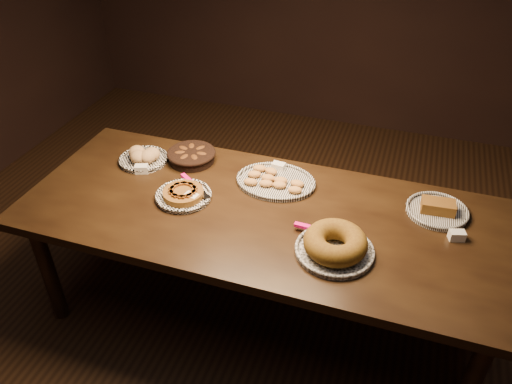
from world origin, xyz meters
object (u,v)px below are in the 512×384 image
(madeleine_platter, at_px, (275,181))
(bundt_cake_plate, at_px, (335,245))
(apple_tart_plate, at_px, (184,194))
(buffet_table, at_px, (260,222))

(madeleine_platter, height_order, bundt_cake_plate, bundt_cake_plate)
(madeleine_platter, xyz_separation_m, bundt_cake_plate, (0.41, -0.43, 0.03))
(apple_tart_plate, height_order, madeleine_platter, apple_tart_plate)
(buffet_table, height_order, apple_tart_plate, apple_tart_plate)
(apple_tart_plate, bearing_deg, buffet_table, 19.27)
(buffet_table, xyz_separation_m, bundt_cake_plate, (0.41, -0.19, 0.12))
(apple_tart_plate, relative_size, bundt_cake_plate, 0.79)
(madeleine_platter, bearing_deg, apple_tart_plate, -150.20)
(buffet_table, bearing_deg, madeleine_platter, 89.38)
(buffet_table, xyz_separation_m, apple_tart_plate, (-0.40, -0.02, 0.09))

